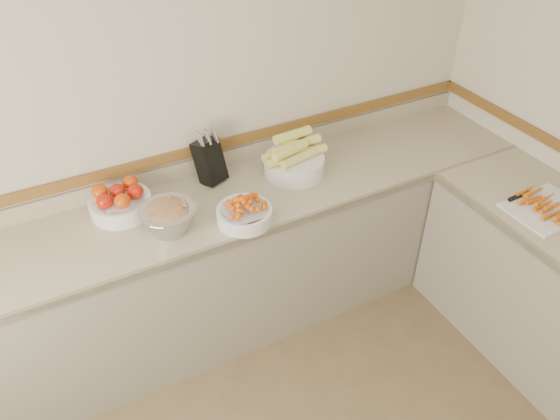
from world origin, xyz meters
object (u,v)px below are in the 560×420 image
cherry_tomato_bowl (244,213)px  rhubarb_bowl (168,217)px  corn_bowl (294,160)px  tomato_bowl (120,201)px  knife_block (209,160)px  cutting_board (546,207)px

cherry_tomato_bowl → rhubarb_bowl: rhubarb_bowl is taller
corn_bowl → rhubarb_bowl: bearing=-168.3°
cherry_tomato_bowl → tomato_bowl: bearing=145.4°
tomato_bowl → rhubarb_bowl: bearing=-56.9°
tomato_bowl → rhubarb_bowl: (0.17, -0.26, 0.02)m
rhubarb_bowl → cherry_tomato_bowl: bearing=-16.1°
knife_block → tomato_bowl: (-0.52, -0.06, -0.06)m
tomato_bowl → cherry_tomato_bowl: bearing=-34.6°
knife_block → rhubarb_bowl: size_ratio=1.12×
rhubarb_bowl → cutting_board: rhubarb_bowl is taller
cherry_tomato_bowl → corn_bowl: size_ratio=0.75×
tomato_bowl → cutting_board: tomato_bowl is taller
tomato_bowl → cherry_tomato_bowl: 0.65m
tomato_bowl → rhubarb_bowl: size_ratio=1.12×
cherry_tomato_bowl → corn_bowl: bearing=31.7°
knife_block → cherry_tomato_bowl: 0.43m
corn_bowl → rhubarb_bowl: (-0.79, -0.16, -0.00)m
rhubarb_bowl → cutting_board: (1.79, -0.75, -0.07)m
rhubarb_bowl → tomato_bowl: bearing=123.1°
tomato_bowl → knife_block: bearing=6.4°
tomato_bowl → corn_bowl: bearing=-5.8°
tomato_bowl → cutting_board: size_ratio=0.79×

